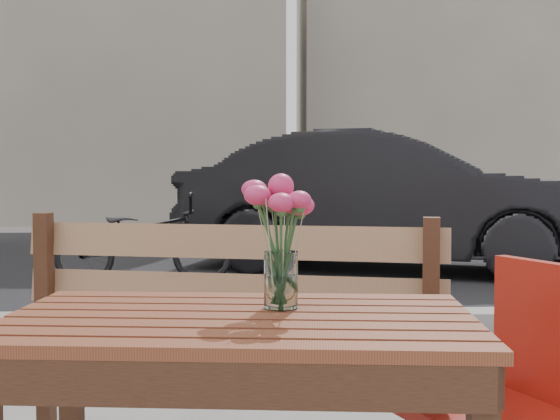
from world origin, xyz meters
name	(u,v)px	position (x,y,z in m)	size (l,w,h in m)	color
street	(228,280)	(0.00, 5.06, 0.03)	(30.00, 8.12, 0.12)	black
backdrop_buildings	(245,61)	(0.17, 14.40, 3.60)	(15.50, 4.00, 8.00)	gray
main_table	(239,362)	(0.15, 0.02, 0.59)	(1.22, 0.79, 0.71)	maroon
main_bench	(221,320)	(0.08, 0.65, 0.57)	(1.58, 0.79, 0.94)	#9F7852
red_chair	(521,391)	(0.90, 0.13, 0.47)	(0.53, 0.53, 0.82)	#A61D12
main_vase	(281,225)	(0.25, 0.11, 0.93)	(0.19, 0.19, 0.35)	white
parked_car	(391,201)	(1.77, 5.92, 0.76)	(1.60, 4.59, 1.51)	black
bicycle	(144,238)	(-0.81, 5.01, 0.44)	(0.59, 1.68, 0.88)	black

